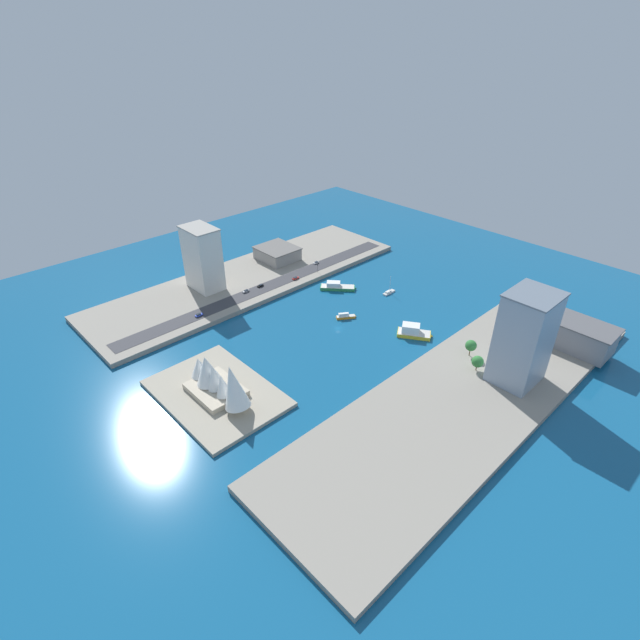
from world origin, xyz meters
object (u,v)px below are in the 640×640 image
object	(u,v)px
sailboat_small_white	(389,292)
warehouse_low_gray	(572,333)
sedan_silver	(246,291)
van_white	(316,263)
water_taxi_orange	(345,316)
hotel_broad_white	(203,258)
pickup_red	(296,278)
ferry_yellow_fast	(413,331)
traffic_light_waterfront	(318,267)
suv_black	(260,286)
ferry_green_doubledeck	(337,287)
tower_tall_glass	(524,338)
hatchback_blue	(199,315)
carpark_squat_concrete	(277,253)
opera_landmark	(218,380)

from	to	relation	value
sailboat_small_white	warehouse_low_gray	distance (m)	117.98
sedan_silver	van_white	bearing A→B (deg)	-89.21
sedan_silver	water_taxi_orange	bearing A→B (deg)	-157.06
hotel_broad_white	pickup_red	distance (m)	67.24
ferry_yellow_fast	traffic_light_waterfront	xyz separation A→B (m)	(99.29, -14.25, 4.60)
sailboat_small_white	warehouse_low_gray	bearing A→B (deg)	-169.07
suv_black	ferry_yellow_fast	bearing A→B (deg)	-164.07
ferry_green_doubledeck	tower_tall_glass	world-z (taller)	tower_tall_glass
sedan_silver	traffic_light_waterfront	world-z (taller)	traffic_light_waterfront
ferry_yellow_fast	pickup_red	distance (m)	101.91
van_white	hatchback_blue	world-z (taller)	hatchback_blue
van_white	hatchback_blue	distance (m)	108.79
carpark_squat_concrete	hatchback_blue	distance (m)	98.70
suv_black	carpark_squat_concrete	bearing A→B (deg)	-53.57
van_white	ferry_yellow_fast	bearing A→B (deg)	167.91
pickup_red	suv_black	bearing A→B (deg)	72.49
sailboat_small_white	carpark_squat_concrete	world-z (taller)	carpark_squat_concrete
ferry_yellow_fast	hotel_broad_white	size ratio (longest dim) A/B	0.49
ferry_green_doubledeck	carpark_squat_concrete	size ratio (longest dim) A/B	0.77
hatchback_blue	opera_landmark	xyz separation A→B (m)	(-72.71, 32.53, 7.41)
warehouse_low_gray	van_white	world-z (taller)	warehouse_low_gray
sailboat_small_white	pickup_red	xyz separation A→B (m)	(57.14, 37.34, 3.21)
tower_tall_glass	traffic_light_waterfront	world-z (taller)	tower_tall_glass
sailboat_small_white	suv_black	size ratio (longest dim) A/B	2.68
hotel_broad_white	pickup_red	size ratio (longest dim) A/B	8.53
water_taxi_orange	pickup_red	world-z (taller)	pickup_red
warehouse_low_gray	hotel_broad_white	bearing A→B (deg)	28.79
pickup_red	suv_black	world-z (taller)	suv_black
suv_black	traffic_light_waterfront	size ratio (longest dim) A/B	0.74
van_white	hatchback_blue	bearing A→B (deg)	93.60
van_white	carpark_squat_concrete	bearing A→B (deg)	30.38
tower_tall_glass	van_white	size ratio (longest dim) A/B	10.51
ferry_yellow_fast	tower_tall_glass	world-z (taller)	tower_tall_glass
hotel_broad_white	warehouse_low_gray	xyz separation A→B (m)	(-206.62, -113.54, -14.20)
hotel_broad_white	van_white	bearing A→B (deg)	-106.47
ferry_green_doubledeck	sedan_silver	world-z (taller)	ferry_green_doubledeck
sailboat_small_white	hotel_broad_white	size ratio (longest dim) A/B	0.29
van_white	sedan_silver	distance (m)	67.58
water_taxi_orange	hatchback_blue	distance (m)	93.57
sailboat_small_white	hotel_broad_white	xyz separation A→B (m)	(91.22, 91.27, 24.46)
water_taxi_orange	pickup_red	size ratio (longest dim) A/B	2.41
sedan_silver	suv_black	world-z (taller)	suv_black
sedan_silver	suv_black	distance (m)	12.39
water_taxi_orange	warehouse_low_gray	size ratio (longest dim) A/B	0.27
ferry_yellow_fast	traffic_light_waterfront	world-z (taller)	traffic_light_waterfront
tower_tall_glass	suv_black	bearing A→B (deg)	10.67
warehouse_low_gray	pickup_red	xyz separation A→B (m)	(172.54, 59.62, -7.05)
hotel_broad_white	sedan_silver	size ratio (longest dim) A/B	8.71
ferry_green_doubledeck	van_white	distance (m)	39.35
tower_tall_glass	warehouse_low_gray	world-z (taller)	tower_tall_glass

